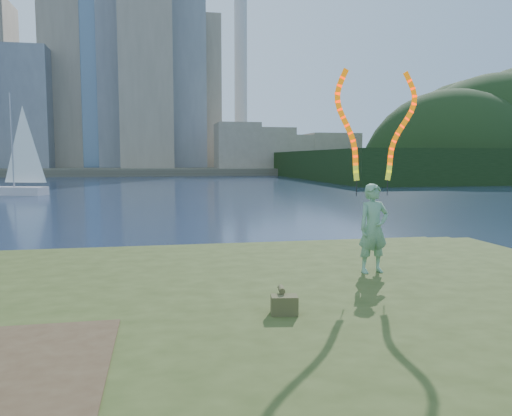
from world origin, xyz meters
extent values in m
plane|color=#19253F|center=(0.00, 0.00, 0.00)|extent=(320.00, 320.00, 0.00)
cube|color=#354418|center=(0.00, -2.50, 0.15)|extent=(20.00, 18.00, 0.30)
cube|color=#354418|center=(0.00, -2.20, 0.40)|extent=(17.00, 15.00, 0.30)
cube|color=#354418|center=(0.00, -2.00, 0.65)|extent=(14.00, 12.00, 0.30)
cube|color=#4E4939|center=(0.00, 95.00, 0.60)|extent=(320.00, 40.00, 1.20)
cylinder|color=silver|center=(18.00, 102.00, 30.20)|extent=(2.80, 2.80, 58.00)
imported|color=#206E3B|center=(3.81, 0.28, 1.62)|extent=(0.65, 0.47, 1.65)
cylinder|color=black|center=(3.49, 0.35, 2.37)|extent=(0.02, 0.02, 0.30)
cylinder|color=black|center=(4.14, 0.44, 2.37)|extent=(0.02, 0.02, 0.30)
cube|color=#4D4826|center=(1.57, -1.84, 0.93)|extent=(0.39, 0.29, 0.26)
cylinder|color=#4D4826|center=(1.57, -1.67, 1.10)|extent=(0.12, 0.25, 0.09)
cube|color=beige|center=(-11.48, 34.64, 0.30)|extent=(5.31, 3.23, 0.71)
cylinder|color=gray|center=(-11.48, 34.64, 4.25)|extent=(0.14, 0.14, 7.69)
camera|label=1|loc=(-0.07, -8.25, 2.91)|focal=35.00mm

